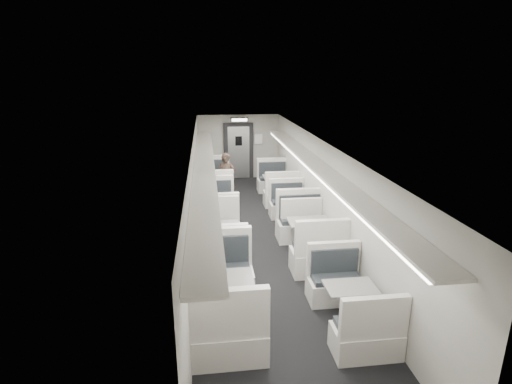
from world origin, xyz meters
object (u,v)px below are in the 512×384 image
object	(u,v)px
booth_right_b	(293,213)
passenger	(226,178)
booth_left_b	(216,212)
exit_sign	(239,120)
booth_left_d	(224,300)
booth_left_a	(214,187)
booth_right_a	(277,187)
booth_left_c	(219,241)
booth_right_d	(349,305)
vestibule_door	(239,151)
booth_right_c	(309,237)

from	to	relation	value
booth_right_b	passenger	size ratio (longest dim) A/B	1.28
booth_left_b	exit_sign	xyz separation A→B (m)	(1.00, 4.28, 1.91)
booth_left_d	passenger	size ratio (longest dim) A/B	1.48
booth_right_b	passenger	bearing A→B (deg)	126.67
booth_left_a	exit_sign	distance (m)	2.89
booth_left_a	booth_right_a	xyz separation A→B (m)	(2.00, -0.15, -0.03)
booth_left_c	booth_left_d	bearing A→B (deg)	-90.00
booth_left_c	booth_right_d	xyz separation A→B (m)	(2.00, -2.70, -0.04)
booth_right_a	exit_sign	size ratio (longest dim) A/B	3.36
booth_right_b	booth_right_d	distance (m)	4.31
booth_right_b	vestibule_door	bearing A→B (deg)	101.21
booth_right_b	passenger	distance (m)	2.75
booth_left_a	booth_left_b	size ratio (longest dim) A/B	1.08
booth_right_a	booth_left_a	bearing A→B (deg)	175.73
booth_left_b	booth_right_c	distance (m)	2.82
passenger	booth_left_d	bearing A→B (deg)	-83.60
booth_left_d	exit_sign	size ratio (longest dim) A/B	3.73
booth_right_d	vestibule_door	xyz separation A→B (m)	(-1.00, 9.35, 0.69)
booth_right_c	vestibule_door	world-z (taller)	vestibule_door
booth_left_a	booth_right_c	distance (m)	4.75
booth_left_b	passenger	size ratio (longest dim) A/B	1.34
booth_left_c	booth_right_b	world-z (taller)	booth_left_c
exit_sign	booth_left_b	bearing A→B (deg)	-103.15
booth_left_b	booth_right_b	xyz separation A→B (m)	(2.00, -0.28, -0.02)
booth_left_d	vestibule_door	bearing A→B (deg)	83.70
exit_sign	booth_left_c	bearing A→B (deg)	-99.21
booth_right_c	exit_sign	size ratio (longest dim) A/B	3.70
booth_left_a	booth_right_a	world-z (taller)	booth_left_a
passenger	exit_sign	bearing A→B (deg)	85.22
booth_left_a	vestibule_door	xyz separation A→B (m)	(1.00, 2.44, 0.64)
booth_right_b	booth_left_c	bearing A→B (deg)	-141.17
booth_right_b	booth_right_c	world-z (taller)	booth_right_c
booth_left_b	vestibule_door	bearing A→B (deg)	78.15
booth_right_a	passenger	xyz separation A→B (m)	(-1.62, -0.28, 0.41)
booth_left_a	booth_right_a	size ratio (longest dim) A/B	1.09
vestibule_door	exit_sign	size ratio (longest dim) A/B	3.39
booth_left_c	booth_right_a	distance (m)	4.53
passenger	exit_sign	world-z (taller)	exit_sign
booth_right_b	exit_sign	distance (m)	5.05
passenger	booth_left_c	bearing A→B (deg)	-85.79
booth_right_a	exit_sign	world-z (taller)	exit_sign
booth_left_a	exit_sign	world-z (taller)	exit_sign
booth_right_a	booth_right_b	size ratio (longest dim) A/B	1.04
booth_left_d	booth_right_c	size ratio (longest dim) A/B	1.01
booth_left_d	passenger	distance (m)	6.21
booth_left_d	passenger	world-z (taller)	passenger
vestibule_door	passenger	bearing A→B (deg)	-102.26
exit_sign	booth_right_a	bearing A→B (deg)	-64.55
booth_right_b	vestibule_door	xyz separation A→B (m)	(-1.00, 5.05, 0.68)
booth_left_b	booth_right_d	bearing A→B (deg)	-66.45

